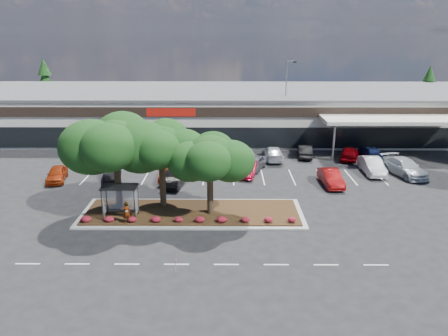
{
  "coord_description": "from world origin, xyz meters",
  "views": [
    {
      "loc": [
        0.82,
        -28.8,
        14.36
      ],
      "look_at": [
        0.57,
        8.32,
        2.6
      ],
      "focal_mm": 35.0,
      "sensor_mm": 36.0,
      "label": 1
    }
  ],
  "objects_px": {
    "light_pole": "(286,107)",
    "survey_stake": "(176,264)",
    "car_1": "(113,171)",
    "car_0": "(57,174)"
  },
  "relations": [
    {
      "from": "car_0",
      "to": "car_1",
      "type": "xyz_separation_m",
      "value": [
        5.34,
        0.89,
        0.05
      ]
    },
    {
      "from": "light_pole",
      "to": "survey_stake",
      "type": "bearing_deg",
      "value": -108.23
    },
    {
      "from": "light_pole",
      "to": "car_0",
      "type": "relative_size",
      "value": 2.54
    },
    {
      "from": "light_pole",
      "to": "car_0",
      "type": "xyz_separation_m",
      "value": [
        -24.63,
        -15.84,
        -4.06
      ]
    },
    {
      "from": "car_0",
      "to": "car_1",
      "type": "distance_m",
      "value": 5.41
    },
    {
      "from": "car_1",
      "to": "car_0",
      "type": "bearing_deg",
      "value": 178.19
    },
    {
      "from": "car_0",
      "to": "car_1",
      "type": "relative_size",
      "value": 0.9
    },
    {
      "from": "light_pole",
      "to": "survey_stake",
      "type": "height_order",
      "value": "light_pole"
    },
    {
      "from": "light_pole",
      "to": "car_0",
      "type": "height_order",
      "value": "light_pole"
    },
    {
      "from": "survey_stake",
      "to": "car_1",
      "type": "bearing_deg",
      "value": 115.02
    }
  ]
}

